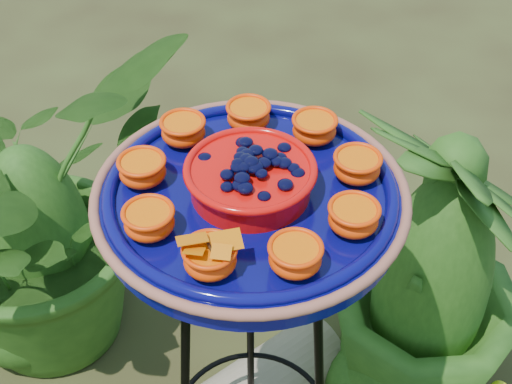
# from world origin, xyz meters

# --- Properties ---
(tripod_stand) EXTENTS (0.38, 0.40, 0.97)m
(tripod_stand) POSITION_xyz_m (0.11, 0.09, 0.59)
(tripod_stand) COLOR black
(tripod_stand) RESTS_ON ground
(feeder_dish) EXTENTS (0.53, 0.53, 0.12)m
(feeder_dish) POSITION_xyz_m (0.11, 0.09, 1.02)
(feeder_dish) COLOR #070753
(feeder_dish) RESTS_ON tripod_stand
(shrub_back_left) EXTENTS (1.03, 1.08, 0.93)m
(shrub_back_left) POSITION_xyz_m (-0.52, 0.61, 0.47)
(shrub_back_left) COLOR #214813
(shrub_back_left) RESTS_ON ground
(shrub_back_right) EXTENTS (0.71, 0.71, 0.90)m
(shrub_back_right) POSITION_xyz_m (0.54, 0.45, 0.45)
(shrub_back_right) COLOR #214813
(shrub_back_right) RESTS_ON ground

